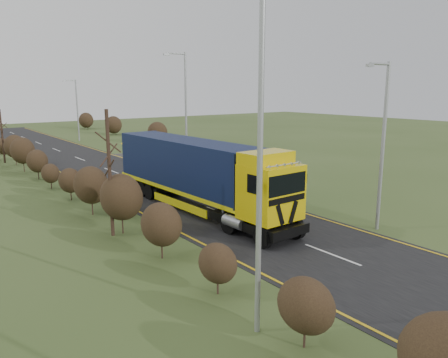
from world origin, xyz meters
name	(u,v)px	position (x,y,z in m)	size (l,w,h in m)	color
ground	(268,231)	(0.00, 0.00, 0.00)	(160.00, 160.00, 0.00)	#394D21
road	(169,193)	(0.00, 10.00, 0.01)	(8.00, 120.00, 0.02)	black
layby	(177,163)	(6.50, 20.00, 0.01)	(6.00, 18.00, 0.02)	#312E2B
lane_markings	(171,193)	(0.00, 9.69, 0.03)	(7.52, 116.00, 0.01)	gold
hedgerow	(92,187)	(-6.00, 7.89, 1.62)	(2.24, 102.04, 6.05)	black
lorry	(198,171)	(-0.80, 5.10, 2.35)	(2.90, 14.93, 4.14)	black
car_red_hatchback	(198,159)	(7.24, 17.45, 0.63)	(1.48, 3.68, 1.25)	#8B0B06
car_blue_sedan	(185,157)	(6.81, 19.01, 0.66)	(1.40, 4.01, 1.32)	#091434
streetlight_near	(382,141)	(4.51, -3.05, 4.50)	(1.76, 0.18, 8.22)	#96999B
streetlight_mid	(184,106)	(5.42, 16.63, 5.49)	(2.10, 0.20, 9.91)	#96999B
streetlight_far	(77,108)	(5.06, 43.42, 4.43)	(1.73, 0.18, 8.09)	#96999B
left_pole	(260,139)	(-6.46, -6.59, 5.66)	(0.16, 0.16, 11.32)	#96999B
speed_sign	(186,156)	(4.20, 14.51, 1.56)	(0.62, 0.10, 2.24)	#96999B
warning_board	(124,147)	(4.20, 26.67, 1.04)	(0.66, 0.11, 1.74)	#96999B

